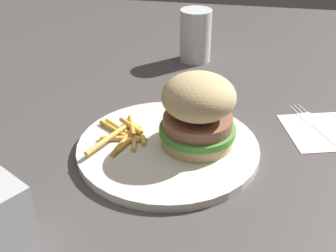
% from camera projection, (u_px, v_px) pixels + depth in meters
% --- Properties ---
extents(ground_plane, '(1.60, 1.60, 0.00)m').
position_uv_depth(ground_plane, '(179.00, 165.00, 0.59)').
color(ground_plane, '#47423F').
extents(plate, '(0.26, 0.26, 0.01)m').
position_uv_depth(plate, '(168.00, 148.00, 0.61)').
color(plate, silver).
rests_on(plate, ground_plane).
extents(sandwich, '(0.11, 0.11, 0.10)m').
position_uv_depth(sandwich, '(198.00, 111.00, 0.59)').
color(sandwich, tan).
rests_on(sandwich, plate).
extents(fries_pile, '(0.11, 0.08, 0.01)m').
position_uv_depth(fries_pile, '(126.00, 134.00, 0.62)').
color(fries_pile, gold).
rests_on(fries_pile, plate).
extents(napkin, '(0.14, 0.14, 0.00)m').
position_uv_depth(napkin, '(323.00, 131.00, 0.66)').
color(napkin, white).
rests_on(napkin, ground_plane).
extents(fork, '(0.16, 0.09, 0.00)m').
position_uv_depth(fork, '(323.00, 129.00, 0.66)').
color(fork, silver).
rests_on(fork, napkin).
extents(drink_glass, '(0.06, 0.06, 0.10)m').
position_uv_depth(drink_glass, '(195.00, 38.00, 0.88)').
color(drink_glass, silver).
rests_on(drink_glass, ground_plane).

